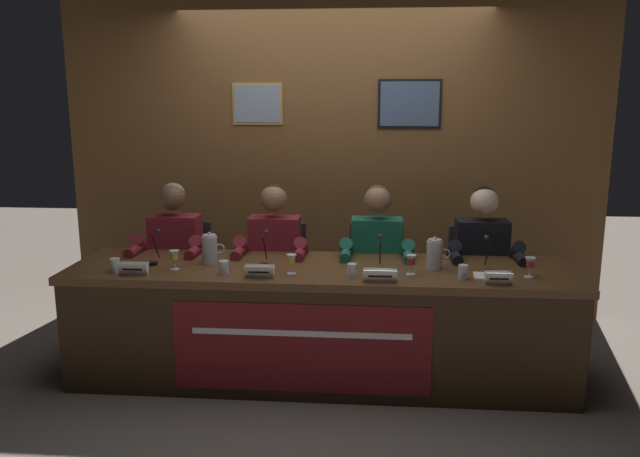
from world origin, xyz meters
name	(u,v)px	position (x,y,z in m)	size (l,w,h in m)	color
ground_plane	(320,375)	(0.00, 0.00, 0.00)	(12.00, 12.00, 0.00)	#70665B
wall_back_panelled	(333,161)	(0.00, 1.31, 1.30)	(4.43, 0.14, 2.60)	brown
conference_table	(318,307)	(0.00, -0.11, 0.51)	(3.23, 0.81, 0.75)	brown
chair_far_left	(183,284)	(-1.10, 0.59, 0.43)	(0.44, 0.44, 0.89)	black
panelist_far_left	(173,255)	(-1.10, 0.39, 0.71)	(0.51, 0.48, 1.22)	black
nameplate_far_left	(133,269)	(-1.12, -0.29, 0.79)	(0.18, 0.06, 0.08)	white
juice_glass_far_left	(174,256)	(-0.91, -0.15, 0.84)	(0.06, 0.06, 0.12)	white
water_cup_far_left	(115,266)	(-1.27, -0.23, 0.79)	(0.06, 0.06, 0.08)	silver
microphone_far_left	(155,252)	(-1.09, -0.01, 0.83)	(0.06, 0.17, 0.22)	black
chair_center_left	(278,286)	(-0.37, 0.59, 0.43)	(0.44, 0.44, 0.89)	black
panelist_center_left	(273,257)	(-0.37, 0.39, 0.71)	(0.51, 0.48, 1.22)	black
nameplate_center_left	(259,271)	(-0.34, -0.29, 0.79)	(0.18, 0.06, 0.08)	white
juice_glass_center_left	(292,260)	(-0.16, -0.19, 0.84)	(0.06, 0.06, 0.12)	white
water_cup_center_left	(224,268)	(-0.57, -0.23, 0.79)	(0.06, 0.06, 0.08)	silver
microphone_center_left	(264,254)	(-0.36, 0.00, 0.83)	(0.06, 0.17, 0.22)	black
chair_center_right	(376,288)	(0.37, 0.59, 0.43)	(0.44, 0.44, 0.89)	black
panelist_center_right	(377,259)	(0.37, 0.39, 0.71)	(0.51, 0.48, 1.22)	black
nameplate_center_right	(380,276)	(0.38, -0.32, 0.79)	(0.20, 0.06, 0.08)	white
juice_glass_center_right	(411,261)	(0.57, -0.14, 0.84)	(0.06, 0.06, 0.12)	white
water_cup_center_right	(352,271)	(0.21, -0.23, 0.79)	(0.06, 0.06, 0.08)	silver
microphone_center_right	(380,259)	(0.38, -0.06, 0.83)	(0.06, 0.17, 0.22)	black
chair_far_right	(476,291)	(1.10, 0.59, 0.43)	(0.44, 0.44, 0.89)	black
panelist_far_right	(483,261)	(1.10, 0.39, 0.71)	(0.51, 0.48, 1.22)	black
nameplate_far_right	(498,278)	(1.07, -0.31, 0.79)	(0.16, 0.06, 0.08)	white
juice_glass_far_right	(530,263)	(1.28, -0.14, 0.84)	(0.06, 0.06, 0.12)	white
water_cup_far_right	(463,273)	(0.88, -0.21, 0.79)	(0.06, 0.06, 0.08)	silver
microphone_far_right	(488,260)	(1.05, -0.03, 0.83)	(0.06, 0.17, 0.22)	black
water_pitcher_left_side	(210,249)	(-0.72, 0.02, 0.85)	(0.15, 0.10, 0.21)	silver
water_pitcher_right_side	(435,254)	(0.73, 0.01, 0.85)	(0.15, 0.10, 0.21)	silver
document_stack_far_right	(491,277)	(1.06, -0.17, 0.76)	(0.22, 0.17, 0.01)	white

